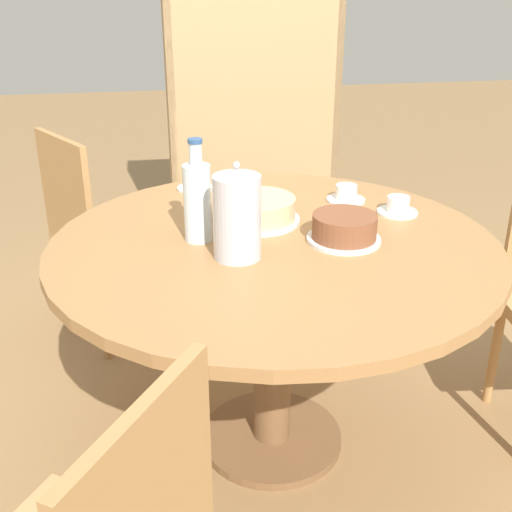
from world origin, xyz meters
TOP-DOWN VIEW (x-y plane):
  - ground_plane at (0.00, 0.00)m, footprint 14.00×14.00m
  - dining_table at (0.00, 0.00)m, footprint 1.36×1.36m
  - chair_c at (-0.58, 0.84)m, footprint 0.58×0.58m
  - bookshelf at (0.20, 1.60)m, footprint 0.89×0.28m
  - coffee_pot at (-0.12, -0.10)m, footprint 0.13×0.13m
  - water_bottle at (-0.22, 0.05)m, footprint 0.08×0.08m
  - cake_main at (-0.02, 0.17)m, footprint 0.28×0.28m
  - cake_second at (0.21, -0.04)m, footprint 0.22×0.22m
  - cup_a at (0.32, 0.31)m, footprint 0.14×0.14m
  - cup_b at (0.45, 0.16)m, footprint 0.14×0.14m
  - cup_c at (-0.19, 0.53)m, footprint 0.14×0.14m

SIDE VIEW (x-z plane):
  - ground_plane at x=0.00m, z-range 0.00..0.00m
  - chair_c at x=-0.58m, z-range 0.03..0.95m
  - dining_table at x=0.00m, z-range 0.25..1.01m
  - cup_a at x=0.32m, z-range 0.75..0.81m
  - cup_b at x=0.45m, z-range 0.75..0.81m
  - cup_c at x=-0.19m, z-range 0.75..0.81m
  - cake_main at x=-0.02m, z-range 0.76..0.84m
  - cake_second at x=0.21m, z-range 0.76..0.84m
  - bookshelf at x=0.20m, z-range -0.01..1.70m
  - water_bottle at x=-0.22m, z-range 0.73..1.04m
  - coffee_pot at x=-0.12m, z-range 0.75..1.03m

